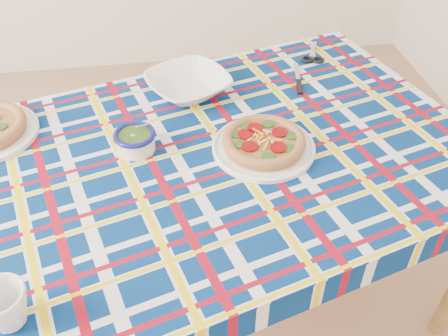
{
  "coord_description": "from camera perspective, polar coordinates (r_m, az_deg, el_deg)",
  "views": [
    {
      "loc": [
        0.43,
        -0.82,
        1.55
      ],
      "look_at": [
        0.58,
        0.12,
        0.72
      ],
      "focal_mm": 40.0,
      "sensor_mm": 36.0,
      "label": 1
    }
  ],
  "objects": [
    {
      "name": "serving_bowl",
      "position": [
        1.57,
        -4.11,
        9.47
      ],
      "size": [
        0.32,
        0.32,
        0.06
      ],
      "primitive_type": "imported",
      "rotation": [
        0.0,
        0.0,
        0.43
      ],
      "color": "white",
      "rests_on": "tablecloth"
    },
    {
      "name": "pesto_bowl",
      "position": [
        1.35,
        -10.13,
        3.26
      ],
      "size": [
        0.13,
        0.13,
        0.07
      ],
      "primitive_type": null,
      "rotation": [
        0.0,
        0.0,
        0.14
      ],
      "color": "#203B10",
      "rests_on": "tablecloth"
    },
    {
      "name": "mug",
      "position": [
        1.04,
        -23.79,
        -14.38
      ],
      "size": [
        0.11,
        0.11,
        0.09
      ],
      "primitive_type": "imported",
      "rotation": [
        0.0,
        0.0,
        0.14
      ],
      "color": "white",
      "rests_on": "tablecloth"
    },
    {
      "name": "main_focaccia_plate",
      "position": [
        1.34,
        4.59,
        3.06
      ],
      "size": [
        0.36,
        0.36,
        0.06
      ],
      "primitive_type": null,
      "rotation": [
        0.0,
        0.0,
        0.3
      ],
      "color": "#9B6237",
      "rests_on": "tablecloth"
    },
    {
      "name": "dining_table",
      "position": [
        1.38,
        -2.31,
        -0.94
      ],
      "size": [
        1.68,
        1.29,
        0.69
      ],
      "rotation": [
        0.0,
        0.0,
        0.27
      ],
      "color": "brown",
      "rests_on": "floor"
    },
    {
      "name": "tablecloth",
      "position": [
        1.36,
        -2.33,
        -0.22
      ],
      "size": [
        1.71,
        1.33,
        0.1
      ],
      "primitive_type": null,
      "rotation": [
        0.0,
        0.0,
        0.27
      ],
      "color": "navy",
      "rests_on": "dining_table"
    },
    {
      "name": "table_knife",
      "position": [
        1.69,
        8.36,
        10.77
      ],
      "size": [
        0.06,
        0.21,
        0.01
      ],
      "primitive_type": null,
      "rotation": [
        0.0,
        0.0,
        1.38
      ],
      "color": "silver",
      "rests_on": "tablecloth"
    },
    {
      "name": "kitchen_scissors",
      "position": [
        1.83,
        10.14,
        13.15
      ],
      "size": [
        0.13,
        0.19,
        0.01
      ],
      "primitive_type": null,
      "rotation": [
        0.0,
        0.0,
        1.27
      ],
      "color": "silver",
      "rests_on": "tablecloth"
    }
  ]
}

